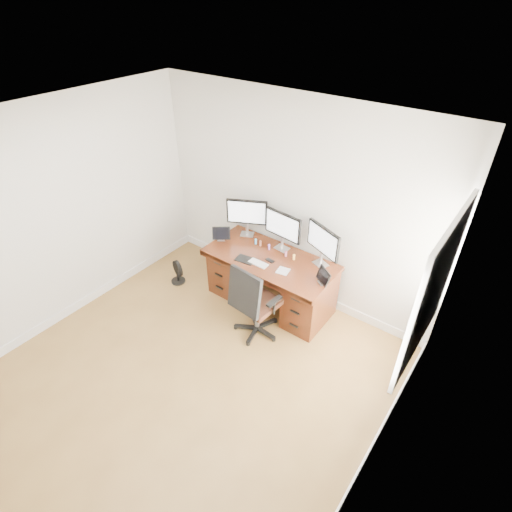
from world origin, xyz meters
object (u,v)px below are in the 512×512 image
Objects in this scene: floor_fan at (177,272)px; office_chair at (254,312)px; monitor_center at (283,227)px; keyboard at (258,263)px; desk at (271,278)px.

office_chair is at bearing 14.12° from floor_fan.
office_chair is 1.14m from monitor_center.
monitor_center is at bearing 84.79° from keyboard.
desk is at bearing 78.91° from keyboard.
desk is 4.82× the size of floor_fan.
floor_fan is 0.64× the size of monitor_center.
keyboard is (-0.04, -0.46, -0.33)m from monitor_center.
keyboard is at bearing -101.44° from desk.
monitor_center reaches higher than keyboard.
keyboard reaches higher than floor_fan.
monitor_center is at bearing 47.26° from floor_fan.
office_chair is 2.92× the size of floor_fan.
desk is at bearing 38.67° from floor_fan.
office_chair reaches higher than keyboard.
office_chair is (0.18, -0.60, -0.06)m from desk.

